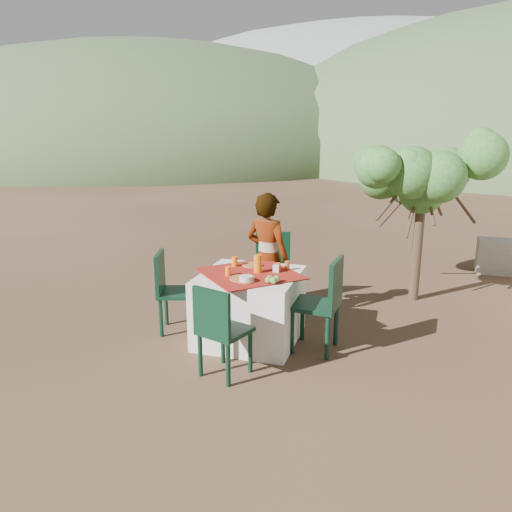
{
  "coord_description": "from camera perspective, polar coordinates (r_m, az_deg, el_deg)",
  "views": [
    {
      "loc": [
        1.2,
        -5.04,
        2.28
      ],
      "look_at": [
        -0.42,
        0.2,
        0.84
      ],
      "focal_mm": 35.0,
      "sensor_mm": 36.0,
      "label": 1
    }
  ],
  "objects": [
    {
      "name": "ground",
      "position": [
        5.66,
        3.53,
        -9.12
      ],
      "size": [
        160.0,
        160.0,
        0.0
      ],
      "primitive_type": "plane",
      "color": "#372519",
      "rests_on": "ground"
    },
    {
      "name": "table",
      "position": [
        5.43,
        -0.71,
        -5.81
      ],
      "size": [
        1.3,
        1.3,
        0.76
      ],
      "color": "white",
      "rests_on": "ground"
    },
    {
      "name": "chair_far",
      "position": [
        6.4,
        1.93,
        -1.18
      ],
      "size": [
        0.54,
        0.54,
        0.96
      ],
      "rotation": [
        0.0,
        0.0,
        0.25
      ],
      "color": "black",
      "rests_on": "ground"
    },
    {
      "name": "chair_near",
      "position": [
        4.6,
        -4.18,
        -8.18
      ],
      "size": [
        0.52,
        0.52,
        0.89
      ],
      "rotation": [
        0.0,
        0.0,
        2.82
      ],
      "color": "black",
      "rests_on": "ground"
    },
    {
      "name": "chair_left",
      "position": [
        5.7,
        -9.72,
        -3.61
      ],
      "size": [
        0.54,
        0.54,
        0.92
      ],
      "rotation": [
        0.0,
        0.0,
        1.88
      ],
      "color": "black",
      "rests_on": "ground"
    },
    {
      "name": "chair_right",
      "position": [
        5.15,
        7.71,
        -5.06
      ],
      "size": [
        0.5,
        0.5,
        1.0
      ],
      "rotation": [
        0.0,
        0.0,
        4.63
      ],
      "color": "black",
      "rests_on": "ground"
    },
    {
      "name": "person",
      "position": [
        5.88,
        1.31,
        -0.19
      ],
      "size": [
        0.65,
        0.53,
        1.54
      ],
      "primitive_type": "imported",
      "rotation": [
        0.0,
        0.0,
        2.82
      ],
      "color": "#8C6651",
      "rests_on": "ground"
    },
    {
      "name": "shrub_tree",
      "position": [
        6.86,
        19.01,
        7.78
      ],
      "size": [
        1.67,
        1.64,
        1.97
      ],
      "color": "#4E3527",
      "rests_on": "ground"
    },
    {
      "name": "hill_near_left",
      "position": [
        40.02,
        -11.74,
        11.06
      ],
      "size": [
        40.0,
        40.0,
        16.0
      ],
      "primitive_type": "ellipsoid",
      "color": "#304A29",
      "rests_on": "ground"
    },
    {
      "name": "hill_far_center",
      "position": [
        57.32,
        12.23,
        12.02
      ],
      "size": [
        60.0,
        60.0,
        24.0
      ],
      "primitive_type": "ellipsoid",
      "color": "gray",
      "rests_on": "ground"
    },
    {
      "name": "plate_far",
      "position": [
        5.59,
        -0.43,
        -1.03
      ],
      "size": [
        0.23,
        0.23,
        0.01
      ],
      "primitive_type": "cylinder",
      "color": "brown",
      "rests_on": "table"
    },
    {
      "name": "plate_near",
      "position": [
        5.1,
        -1.58,
        -2.58
      ],
      "size": [
        0.26,
        0.26,
        0.01
      ],
      "primitive_type": "cylinder",
      "color": "brown",
      "rests_on": "table"
    },
    {
      "name": "glass_far",
      "position": [
        5.56,
        -2.45,
        -0.62
      ],
      "size": [
        0.07,
        0.07,
        0.11
      ],
      "primitive_type": "cylinder",
      "color": "orange",
      "rests_on": "table"
    },
    {
      "name": "glass_near",
      "position": [
        5.21,
        -3.21,
        -1.74
      ],
      "size": [
        0.06,
        0.06,
        0.1
      ],
      "primitive_type": "cylinder",
      "color": "orange",
      "rests_on": "table"
    },
    {
      "name": "juice_pitcher",
      "position": [
        5.3,
        0.23,
        -0.88
      ],
      "size": [
        0.09,
        0.09,
        0.19
      ],
      "primitive_type": "cylinder",
      "color": "orange",
      "rests_on": "table"
    },
    {
      "name": "bowl_plate",
      "position": [
        5.01,
        -1.14,
        -2.9
      ],
      "size": [
        0.18,
        0.18,
        0.01
      ],
      "primitive_type": "cylinder",
      "color": "brown",
      "rests_on": "table"
    },
    {
      "name": "white_bowl",
      "position": [
        5.0,
        -1.14,
        -2.56
      ],
      "size": [
        0.13,
        0.13,
        0.05
      ],
      "primitive_type": "cylinder",
      "color": "silver",
      "rests_on": "bowl_plate"
    },
    {
      "name": "jar_left",
      "position": [
        5.37,
        2.53,
        -1.26
      ],
      "size": [
        0.06,
        0.06,
        0.09
      ],
      "primitive_type": "cylinder",
      "color": "#C55C22",
      "rests_on": "table"
    },
    {
      "name": "jar_right",
      "position": [
        5.45,
        3.58,
        -1.05
      ],
      "size": [
        0.06,
        0.06,
        0.09
      ],
      "primitive_type": "cylinder",
      "color": "#C55C22",
      "rests_on": "table"
    },
    {
      "name": "napkin_holder",
      "position": [
        5.33,
        2.3,
        -1.44
      ],
      "size": [
        0.07,
        0.04,
        0.08
      ],
      "primitive_type": "cube",
      "rotation": [
        0.0,
        0.0,
        0.06
      ],
      "color": "silver",
      "rests_on": "table"
    },
    {
      "name": "fruit_cluster",
      "position": [
        4.97,
        1.85,
        -2.69
      ],
      "size": [
        0.14,
        0.13,
        0.07
      ],
      "color": "olive",
      "rests_on": "table"
    }
  ]
}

